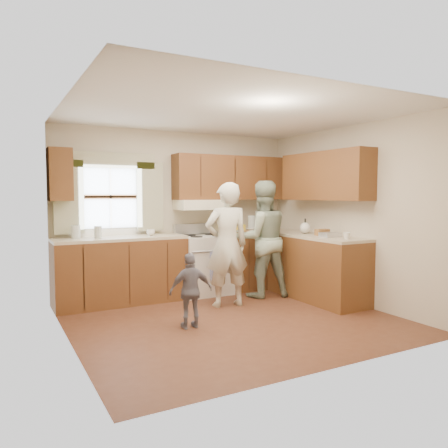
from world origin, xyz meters
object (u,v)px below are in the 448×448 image
stove (204,264)px  woman_right (262,239)px  child (191,291)px  woman_left (227,245)px

stove → woman_right: size_ratio=0.62×
child → woman_left: bearing=-135.7°
stove → woman_left: woman_left is taller
woman_left → woman_right: bearing=-153.8°
stove → child: (-0.88, -1.50, -0.03)m
woman_left → child: 1.15m
stove → woman_right: woman_right is taller
woman_right → child: bearing=43.2°
woman_right → stove: bearing=-27.4°
stove → woman_left: size_ratio=0.63×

